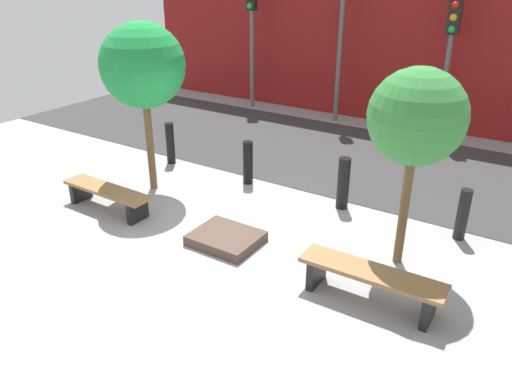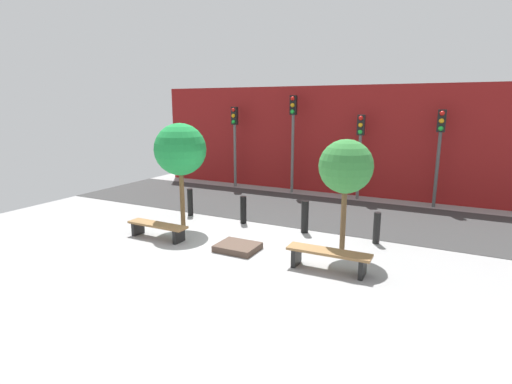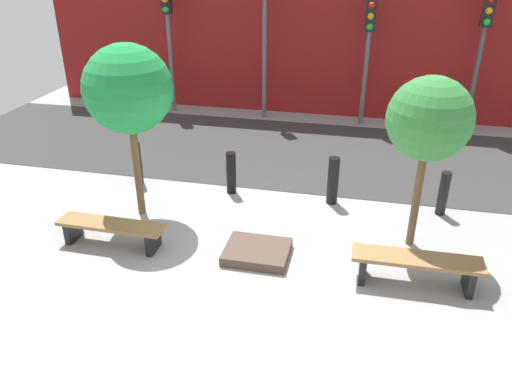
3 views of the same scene
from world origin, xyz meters
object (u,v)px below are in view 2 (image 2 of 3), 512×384
at_px(traffic_light_east, 440,140).
at_px(traffic_light_mid_east, 360,141).
at_px(tree_behind_right_bench, 346,167).
at_px(bench_left, 158,228).
at_px(bench_right, 328,256).
at_px(bollard_right, 377,228).
at_px(traffic_light_mid_west, 293,127).
at_px(bollard_center, 305,217).
at_px(planter_bed, 238,247).
at_px(traffic_light_west, 235,132).
at_px(bollard_far_left, 190,202).
at_px(tree_behind_left_bench, 180,150).
at_px(bollard_left, 243,210).

bearing_deg(traffic_light_east, traffic_light_mid_east, -179.99).
bearing_deg(tree_behind_right_bench, traffic_light_mid_east, 99.78).
xyz_separation_m(bench_left, bench_right, (4.90, 0.00, 0.03)).
xyz_separation_m(tree_behind_right_bench, bollard_right, (0.61, 1.20, -1.77)).
bearing_deg(traffic_light_mid_west, bollard_center, -64.01).
bearing_deg(planter_bed, bollard_center, 64.68).
bearing_deg(planter_bed, bench_left, -175.33).
distance_m(planter_bed, traffic_light_west, 8.57).
bearing_deg(bollard_far_left, traffic_light_mid_east, 48.01).
bearing_deg(bench_left, traffic_light_west, 104.09).
relative_size(bench_right, bollard_center, 1.98).
height_order(tree_behind_left_bench, bollard_far_left, tree_behind_left_bench).
bearing_deg(bench_right, bollard_right, 74.72).
height_order(bollard_left, traffic_light_west, traffic_light_west).
relative_size(planter_bed, bollard_left, 1.19).
xyz_separation_m(planter_bed, bollard_left, (-1.02, 2.15, 0.35)).
bearing_deg(tree_behind_left_bench, traffic_light_mid_east, 57.98).
height_order(bench_right, planter_bed, bench_right).
distance_m(bollard_far_left, bollard_center, 4.07).
bearing_deg(tree_behind_left_bench, bench_left, -90.00).
relative_size(bollard_center, traffic_light_mid_west, 0.24).
relative_size(tree_behind_left_bench, tree_behind_right_bench, 1.10).
xyz_separation_m(bollard_far_left, bollard_left, (2.04, 0.00, -0.02)).
height_order(bench_left, bollard_right, bollard_right).
distance_m(tree_behind_right_bench, traffic_light_mid_east, 6.23).
relative_size(bench_right, traffic_light_mid_west, 0.47).
bearing_deg(tree_behind_left_bench, tree_behind_right_bench, 0.00).
height_order(bench_right, bollard_center, bollard_center).
relative_size(planter_bed, tree_behind_left_bench, 0.33).
relative_size(bollard_far_left, bollard_right, 1.07).
relative_size(planter_bed, bollard_right, 1.21).
relative_size(planter_bed, traffic_light_west, 0.29).
relative_size(bench_left, traffic_light_mid_west, 0.46).
height_order(planter_bed, tree_behind_left_bench, tree_behind_left_bench).
height_order(bench_left, traffic_light_mid_east, traffic_light_mid_east).
bearing_deg(traffic_light_mid_west, bench_right, -62.24).
bearing_deg(traffic_light_west, bench_left, -76.71).
height_order(bollard_center, traffic_light_mid_east, traffic_light_mid_east).
xyz_separation_m(bollard_far_left, bollard_right, (6.11, 0.00, -0.03)).
distance_m(bench_right, bollard_center, 2.76).
bearing_deg(bench_right, traffic_light_mid_east, 97.45).
distance_m(bollard_left, traffic_light_east, 7.44).
height_order(bollard_left, traffic_light_mid_east, traffic_light_mid_east).
bearing_deg(tree_behind_left_bench, bollard_right, 12.29).
bearing_deg(bollard_far_left, bench_right, -23.14).
bearing_deg(traffic_light_mid_east, traffic_light_west, 179.99).
bearing_deg(tree_behind_left_bench, traffic_light_mid_west, 80.22).
distance_m(tree_behind_left_bench, bollard_left, 2.68).
bearing_deg(traffic_light_west, bollard_left, -57.46).
relative_size(tree_behind_right_bench, bollard_right, 3.34).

